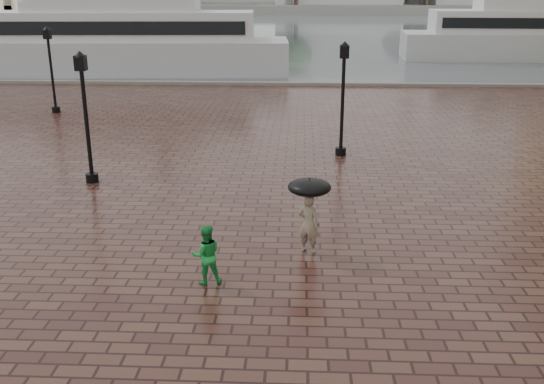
# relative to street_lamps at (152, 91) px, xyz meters

# --- Properties ---
(ground) EXTENTS (300.00, 300.00, 0.00)m
(ground) POSITION_rel_street_lamps_xyz_m (5.00, -15.33, -2.33)
(ground) COLOR #3B1F1B
(ground) RESTS_ON ground
(harbour_water) EXTENTS (240.00, 240.00, 0.00)m
(harbour_water) POSITION_rel_street_lamps_xyz_m (5.00, 76.67, -2.33)
(harbour_water) COLOR #4A535A
(harbour_water) RESTS_ON ground
(quay_edge) EXTENTS (80.00, 0.60, 0.30)m
(quay_edge) POSITION_rel_street_lamps_xyz_m (5.00, 16.67, -2.33)
(quay_edge) COLOR slate
(quay_edge) RESTS_ON ground
(far_shore) EXTENTS (300.00, 60.00, 2.00)m
(far_shore) POSITION_rel_street_lamps_xyz_m (5.00, 144.67, -1.33)
(far_shore) COLOR #4C4C47
(far_shore) RESTS_ON ground
(street_lamps) EXTENTS (15.44, 12.44, 4.40)m
(street_lamps) POSITION_rel_street_lamps_xyz_m (0.00, 0.00, 0.00)
(street_lamps) COLOR black
(street_lamps) RESTS_ON ground
(adult_pedestrian) EXTENTS (0.68, 0.58, 1.58)m
(adult_pedestrian) POSITION_rel_street_lamps_xyz_m (6.58, -10.93, -1.53)
(adult_pedestrian) COLOR gray
(adult_pedestrian) RESTS_ON ground
(child_pedestrian) EXTENTS (0.82, 0.71, 1.44)m
(child_pedestrian) POSITION_rel_street_lamps_xyz_m (4.20, -12.77, -1.60)
(child_pedestrian) COLOR green
(child_pedestrian) RESTS_ON ground
(ferry_near) EXTENTS (26.78, 7.92, 8.67)m
(ferry_near) POSITION_rel_street_lamps_xyz_m (-7.95, 22.07, 0.28)
(ferry_near) COLOR #BBBBBB
(ferry_near) RESTS_ON ground
(ferry_far) EXTENTS (25.21, 7.19, 8.18)m
(ferry_far) POSITION_rel_street_lamps_xyz_m (28.32, 32.66, 0.13)
(ferry_far) COLOR #BBBBBB
(ferry_far) RESTS_ON ground
(umbrella) EXTENTS (1.10, 1.10, 1.11)m
(umbrella) POSITION_rel_street_lamps_xyz_m (6.58, -10.93, -0.54)
(umbrella) COLOR black
(umbrella) RESTS_ON ground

